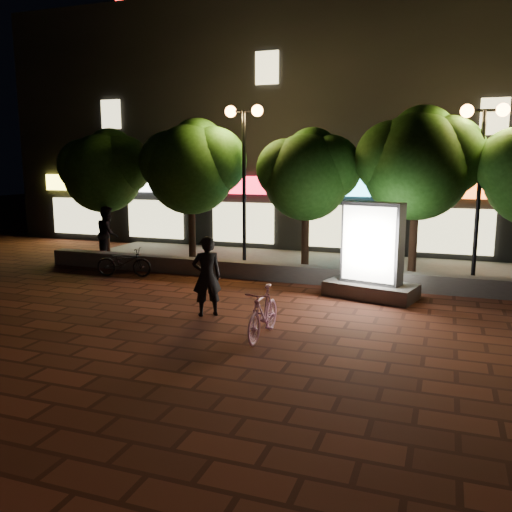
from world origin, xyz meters
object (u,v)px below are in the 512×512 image
at_px(street_lamp_left, 244,145).
at_px(rider, 207,276).
at_px(street_lamp_right, 482,148).
at_px(tree_left, 193,164).
at_px(pedestrian, 108,234).
at_px(tree_right, 420,160).
at_px(ad_kiosk, 372,259).
at_px(tree_far_left, 105,168).
at_px(scooter_parked, 124,262).
at_px(scooter_pink, 263,313).
at_px(tree_mid, 308,171).

xyz_separation_m(street_lamp_left, rider, (1.11, -5.27, -3.10)).
bearing_deg(street_lamp_right, street_lamp_left, 180.00).
bearing_deg(tree_left, rider, -61.11).
xyz_separation_m(street_lamp_right, pedestrian, (-11.92, -0.51, -2.86)).
distance_m(street_lamp_left, rider, 6.21).
relative_size(tree_right, ad_kiosk, 2.01).
bearing_deg(tree_far_left, pedestrian, -55.44).
bearing_deg(scooter_parked, tree_left, -38.15).
xyz_separation_m(tree_left, rider, (3.05, -5.53, -2.52)).
relative_size(scooter_pink, scooter_parked, 1.01).
height_order(tree_mid, rider, tree_mid).
bearing_deg(ad_kiosk, rider, -138.02).
relative_size(tree_mid, ad_kiosk, 1.79).
height_order(tree_far_left, tree_left, tree_left).
height_order(street_lamp_right, scooter_pink, street_lamp_right).
bearing_deg(street_lamp_left, scooter_pink, -65.87).
xyz_separation_m(tree_right, pedestrian, (-10.27, -0.77, -2.53)).
xyz_separation_m(tree_far_left, scooter_pink, (8.29, -6.60, -2.77)).
distance_m(tree_far_left, street_lamp_right, 12.47).
relative_size(tree_far_left, pedestrian, 2.42).
relative_size(tree_far_left, tree_mid, 1.03).
xyz_separation_m(rider, scooter_parked, (-4.22, 2.99, -0.47)).
height_order(tree_far_left, pedestrian, tree_far_left).
bearing_deg(street_lamp_left, rider, -78.14).
xyz_separation_m(street_lamp_left, ad_kiosk, (4.43, -2.28, -3.02)).
bearing_deg(street_lamp_right, scooter_parked, -167.33).
relative_size(tree_far_left, tree_left, 0.95).
relative_size(tree_left, tree_right, 0.97).
bearing_deg(street_lamp_right, tree_left, 178.32).
distance_m(tree_left, scooter_parked, 4.09).
bearing_deg(tree_far_left, tree_mid, -0.00).
bearing_deg(tree_far_left, tree_right, 0.00).
relative_size(scooter_parked, pedestrian, 0.90).
xyz_separation_m(tree_mid, rider, (-0.95, -5.53, -2.29)).
relative_size(street_lamp_right, rider, 2.69).
xyz_separation_m(tree_mid, scooter_parked, (-5.17, -2.54, -2.76)).
bearing_deg(scooter_parked, tree_far_left, 29.22).
relative_size(tree_mid, pedestrian, 2.36).
relative_size(ad_kiosk, rider, 1.36).
height_order(scooter_pink, scooter_parked, scooter_pink).
distance_m(tree_mid, tree_right, 3.32).
bearing_deg(tree_left, tree_right, 0.00).
xyz_separation_m(tree_left, tree_mid, (4.00, -0.00, -0.23)).
bearing_deg(pedestrian, scooter_parked, -161.04).
height_order(tree_mid, tree_right, tree_right).
height_order(tree_far_left, tree_right, tree_right).
xyz_separation_m(ad_kiosk, scooter_parked, (-7.55, 0.00, -0.55)).
relative_size(ad_kiosk, scooter_parked, 1.46).
xyz_separation_m(street_lamp_left, street_lamp_right, (7.00, 0.00, -0.13)).
bearing_deg(tree_mid, pedestrian, -173.70).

